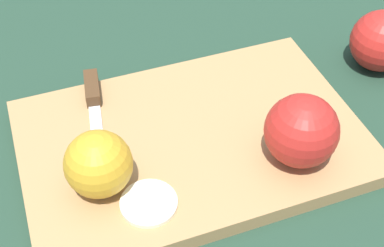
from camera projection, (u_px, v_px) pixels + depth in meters
The scene contains 7 objects.
ground_plane at pixel (192, 146), 0.70m from camera, with size 4.00×4.00×0.00m, color #1E3828.
cutting_board at pixel (192, 140), 0.69m from camera, with size 0.47×0.35×0.02m.
apple_half_left at pixel (302, 131), 0.63m from camera, with size 0.09×0.09×0.09m.
apple_half_right at pixel (98, 164), 0.60m from camera, with size 0.08×0.08×0.08m.
knife at pixel (93, 94), 0.73m from camera, with size 0.02×0.15×0.02m.
apple_slice at pixel (149, 203), 0.61m from camera, with size 0.07×0.07×0.01m.
apple_whole at pixel (381, 41), 0.79m from camera, with size 0.09×0.09×0.10m.
Camera 1 is at (0.10, 0.46, 0.52)m, focal length 50.00 mm.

